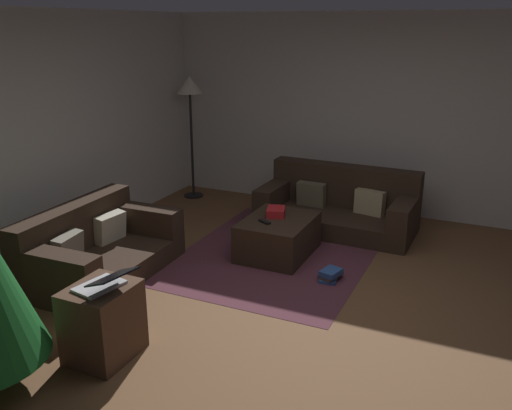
# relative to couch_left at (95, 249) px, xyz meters

# --- Properties ---
(ground_plane) EXTENTS (6.40, 6.40, 0.00)m
(ground_plane) POSITION_rel_couch_left_xyz_m (0.08, -2.25, -0.27)
(ground_plane) COLOR brown
(rear_partition) EXTENTS (6.40, 0.12, 2.60)m
(rear_partition) POSITION_rel_couch_left_xyz_m (0.08, 0.89, 1.03)
(rear_partition) COLOR beige
(rear_partition) RESTS_ON ground_plane
(corner_partition) EXTENTS (0.12, 6.40, 2.60)m
(corner_partition) POSITION_rel_couch_left_xyz_m (3.22, -2.25, 1.03)
(corner_partition) COLOR beige
(corner_partition) RESTS_ON ground_plane
(couch_left) EXTENTS (1.66, 0.99, 0.71)m
(couch_left) POSITION_rel_couch_left_xyz_m (0.00, 0.00, 0.00)
(couch_left) COLOR #332319
(couch_left) RESTS_ON ground_plane
(couch_right) EXTENTS (0.93, 1.91, 0.76)m
(couch_right) POSITION_rel_couch_left_xyz_m (2.33, -1.86, 0.01)
(couch_right) COLOR #332319
(couch_right) RESTS_ON ground_plane
(ottoman) EXTENTS (0.90, 0.70, 0.42)m
(ottoman) POSITION_rel_couch_left_xyz_m (1.23, -1.50, -0.06)
(ottoman) COLOR #332319
(ottoman) RESTS_ON ground_plane
(gift_box) EXTENTS (0.30, 0.26, 0.09)m
(gift_box) POSITION_rel_couch_left_xyz_m (1.32, -1.43, 0.19)
(gift_box) COLOR red
(gift_box) RESTS_ON ottoman
(tv_remote) EXTENTS (0.12, 0.16, 0.02)m
(tv_remote) POSITION_rel_couch_left_xyz_m (1.06, -1.41, 0.16)
(tv_remote) COLOR black
(tv_remote) RESTS_ON ottoman
(side_table) EXTENTS (0.52, 0.44, 0.58)m
(side_table) POSITION_rel_couch_left_xyz_m (-1.14, -1.05, 0.02)
(side_table) COLOR #4C3323
(side_table) RESTS_ON ground_plane
(laptop) EXTENTS (0.41, 0.45, 0.18)m
(laptop) POSITION_rel_couch_left_xyz_m (-1.15, -1.11, 0.37)
(laptop) COLOR silver
(laptop) RESTS_ON side_table
(book_stack) EXTENTS (0.31, 0.23, 0.12)m
(book_stack) POSITION_rel_couch_left_xyz_m (0.85, -2.23, -0.21)
(book_stack) COLOR #2D5193
(book_stack) RESTS_ON ground_plane
(corner_lamp) EXTENTS (0.36, 0.36, 1.75)m
(corner_lamp) POSITION_rel_couch_left_xyz_m (2.70, 0.47, 1.23)
(corner_lamp) COLOR black
(corner_lamp) RESTS_ON ground_plane
(area_rug) EXTENTS (2.60, 2.00, 0.01)m
(area_rug) POSITION_rel_couch_left_xyz_m (1.23, -1.50, -0.27)
(area_rug) COLOR #552B35
(area_rug) RESTS_ON ground_plane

